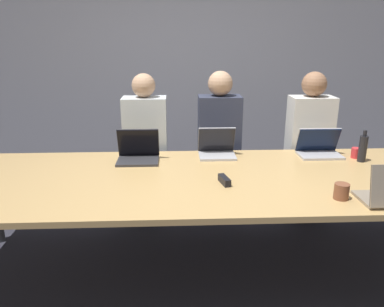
# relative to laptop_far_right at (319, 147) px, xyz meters

# --- Properties ---
(ground_plane) EXTENTS (24.00, 24.00, 0.00)m
(ground_plane) POSITION_rel_laptop_far_right_xyz_m (-1.00, -0.48, -0.83)
(ground_plane) COLOR #2D2D38
(curtain_wall) EXTENTS (12.00, 0.06, 2.80)m
(curtain_wall) POSITION_rel_laptop_far_right_xyz_m (-1.00, 1.80, 0.57)
(curtain_wall) COLOR #9999A3
(curtain_wall) RESTS_ON ground_plane
(conference_table) EXTENTS (3.95, 1.30, 0.76)m
(conference_table) POSITION_rel_laptop_far_right_xyz_m (-1.00, -0.48, -0.12)
(conference_table) COLOR tan
(conference_table) RESTS_ON ground_plane
(laptop_far_right) EXTENTS (0.36, 0.24, 0.24)m
(laptop_far_right) POSITION_rel_laptop_far_right_xyz_m (0.00, 0.00, 0.00)
(laptop_far_right) COLOR #B7B7BC
(laptop_far_right) RESTS_ON conference_table
(person_far_right) EXTENTS (0.40, 0.24, 1.43)m
(person_far_right) POSITION_rel_laptop_far_right_xyz_m (0.04, 0.36, -0.12)
(person_far_right) COLOR #2D2D38
(person_far_right) RESTS_ON ground_plane
(cup_far_right) EXTENTS (0.08, 0.08, 0.09)m
(cup_far_right) POSITION_rel_laptop_far_right_xyz_m (0.29, -0.09, -0.03)
(cup_far_right) COLOR red
(cup_far_right) RESTS_ON conference_table
(bottle_far_right) EXTENTS (0.07, 0.07, 0.26)m
(bottle_far_right) POSITION_rel_laptop_far_right_xyz_m (0.29, -0.18, 0.04)
(bottle_far_right) COLOR black
(bottle_far_right) RESTS_ON conference_table
(laptop_far_midleft) EXTENTS (0.34, 0.26, 0.26)m
(laptop_far_midleft) POSITION_rel_laptop_far_right_xyz_m (-1.54, -0.07, 0.01)
(laptop_far_midleft) COLOR #333338
(laptop_far_midleft) RESTS_ON conference_table
(person_far_midleft) EXTENTS (0.40, 0.24, 1.42)m
(person_far_midleft) POSITION_rel_laptop_far_right_xyz_m (-1.51, 0.38, -0.13)
(person_far_midleft) COLOR #2D2D38
(person_far_midleft) RESTS_ON ground_plane
(cup_near_right) EXTENTS (0.09, 0.09, 0.10)m
(cup_near_right) POSITION_rel_laptop_far_right_xyz_m (-0.19, -0.90, -0.02)
(cup_near_right) COLOR brown
(cup_near_right) RESTS_ON conference_table
(laptop_far_center) EXTENTS (0.31, 0.25, 0.25)m
(laptop_far_center) POSITION_rel_laptop_far_right_xyz_m (-0.88, 0.03, 0.00)
(laptop_far_center) COLOR #B7B7BC
(laptop_far_center) RESTS_ON conference_table
(person_far_center) EXTENTS (0.40, 0.24, 1.44)m
(person_far_center) POSITION_rel_laptop_far_right_xyz_m (-0.81, 0.44, -0.12)
(person_far_center) COLOR #2D2D38
(person_far_center) RESTS_ON ground_plane
(stapler) EXTENTS (0.08, 0.16, 0.05)m
(stapler) POSITION_rel_laptop_far_right_xyz_m (-0.89, -0.61, -0.04)
(stapler) COLOR black
(stapler) RESTS_ON conference_table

